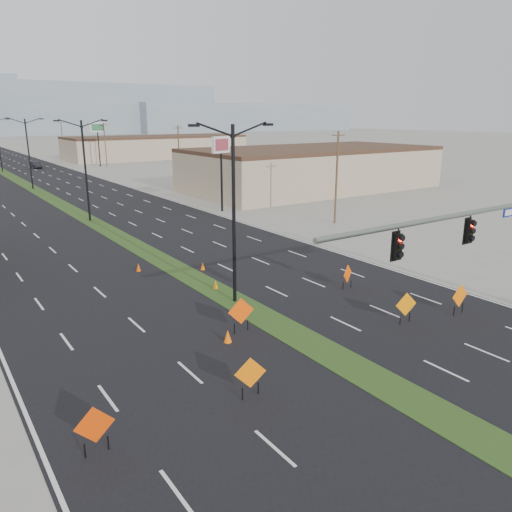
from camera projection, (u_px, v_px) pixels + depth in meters
ground at (398, 393)px, 19.46m from camera, size 600.00×600.00×0.00m
building_se_near at (312, 170)px, 72.94m from camera, size 36.00×18.00×5.50m
building_se_far at (157, 148)px, 126.78m from camera, size 44.00×16.00×5.00m
mesa_center at (19, 109)px, 275.58m from camera, size 220.00×50.00×28.00m
mesa_east at (242, 118)px, 345.16m from camera, size 160.00×50.00×18.00m
signal_mast at (490, 235)px, 24.40m from camera, size 16.30×0.60×8.00m
streetlight_0 at (234, 210)px, 27.52m from camera, size 5.15×0.24×10.02m
streetlight_1 at (85, 168)px, 49.74m from camera, size 5.15×0.24×10.02m
streetlight_2 at (29, 151)px, 71.97m from camera, size 5.15×0.24×10.02m
utility_pole_0 at (337, 176)px, 48.92m from camera, size 1.60×0.20×9.00m
utility_pole_1 at (179, 154)px, 76.70m from camera, size 1.60×0.20×9.00m
utility_pole_2 at (105, 144)px, 104.49m from camera, size 1.60×0.20×9.00m
utility_pole_3 at (62, 138)px, 132.27m from camera, size 1.60×0.20×9.00m
car_mid at (36, 165)px, 101.97m from camera, size 1.63×4.18×1.36m
construction_sign_0 at (95, 427)px, 15.68m from camera, size 1.28×0.16×1.70m
construction_sign_1 at (250, 374)px, 18.89m from camera, size 1.21×0.40×1.67m
construction_sign_2 at (241, 312)px, 24.61m from camera, size 1.35×0.29×1.81m
construction_sign_3 at (406, 305)px, 25.72m from camera, size 1.23×0.33×1.68m
construction_sign_4 at (460, 297)px, 26.89m from camera, size 1.28×0.05×1.71m
construction_sign_5 at (348, 275)px, 30.94m from camera, size 1.08×0.49×1.54m
cone_0 at (228, 336)px, 23.68m from camera, size 0.40×0.40×0.65m
cone_1 at (216, 285)px, 30.98m from camera, size 0.36×0.36×0.58m
cone_2 at (203, 266)px, 34.86m from camera, size 0.36×0.36×0.55m
cone_3 at (138, 267)px, 34.55m from camera, size 0.42×0.42×0.57m
pole_sign_east_near at (221, 151)px, 54.67m from camera, size 2.66×1.22×8.25m
pole_sign_east_far at (97, 131)px, 103.72m from camera, size 2.97×0.86×9.07m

